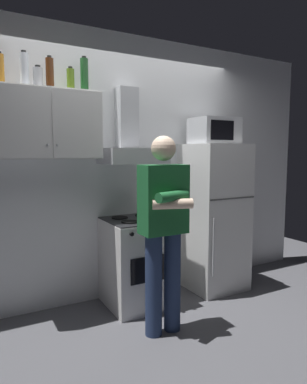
{
  "coord_description": "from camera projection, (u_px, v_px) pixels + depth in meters",
  "views": [
    {
      "loc": [
        -1.49,
        -2.73,
        1.5
      ],
      "look_at": [
        0.0,
        0.0,
        1.15
      ],
      "focal_mm": 32.17,
      "sensor_mm": 36.0,
      "label": 1
    }
  ],
  "objects": [
    {
      "name": "cooking_pot",
      "position": [
        154.0,
        213.0,
        3.31
      ],
      "size": [
        0.28,
        0.18,
        0.11
      ],
      "color": "#B7BABF",
      "rests_on": "stove_oven"
    },
    {
      "name": "refrigerator",
      "position": [
        214.0,
        217.0,
        3.82
      ],
      "size": [
        0.6,
        0.62,
        1.6
      ],
      "color": "silver",
      "rests_on": "ground_plane"
    },
    {
      "name": "upper_cabinet",
      "position": [
        47.0,
        125.0,
        2.99
      ],
      "size": [
        0.9,
        0.37,
        0.6
      ],
      "color": "silver"
    },
    {
      "name": "back_wall_tiled",
      "position": [
        126.0,
        168.0,
        3.63
      ],
      "size": [
        4.8,
        0.1,
        2.7
      ],
      "primitive_type": "cube",
      "color": "white",
      "rests_on": "ground_plane"
    },
    {
      "name": "range_hood",
      "position": [
        131.0,
        144.0,
        3.39
      ],
      "size": [
        0.6,
        0.44,
        0.75
      ],
      "color": "#B7BABF"
    },
    {
      "name": "bottle_canister_steel",
      "position": [
        38.0,
        78.0,
        2.93
      ],
      "size": [
        0.08,
        0.08,
        0.19
      ],
      "color": "#B2B5BA",
      "rests_on": "upper_cabinet"
    },
    {
      "name": "bottle_vodka_clear",
      "position": [
        24.0,
        70.0,
        2.88
      ],
      "size": [
        0.07,
        0.07,
        0.3
      ],
      "color": "silver",
      "rests_on": "upper_cabinet"
    },
    {
      "name": "stove_oven",
      "position": [
        137.0,
        262.0,
        3.41
      ],
      "size": [
        0.6,
        0.62,
        0.87
      ],
      "color": "white",
      "rests_on": "ground_plane"
    },
    {
      "name": "microwave",
      "position": [
        214.0,
        131.0,
        3.73
      ],
      "size": [
        0.48,
        0.37,
        0.28
      ],
      "color": "#B7BABF",
      "rests_on": "refrigerator"
    },
    {
      "name": "person_standing",
      "position": [
        164.0,
        227.0,
        2.8
      ],
      "size": [
        0.38,
        0.33,
        1.64
      ],
      "color": "navy",
      "rests_on": "ground_plane"
    },
    {
      "name": "bottle_olive_oil",
      "position": [
        71.0,
        80.0,
        3.09
      ],
      "size": [
        0.07,
        0.07,
        0.22
      ],
      "color": "#4C6B19",
      "rests_on": "upper_cabinet"
    },
    {
      "name": "bottle_wine_green",
      "position": [
        84.0,
        76.0,
        3.14
      ],
      "size": [
        0.07,
        0.07,
        0.33
      ],
      "color": "#19471E",
      "rests_on": "upper_cabinet"
    },
    {
      "name": "ground_plane",
      "position": [
        153.0,
        312.0,
        3.26
      ],
      "size": [
        7.0,
        7.0,
        0.0
      ],
      "primitive_type": "plane",
      "color": "#4C4C51"
    },
    {
      "name": "bottle_rum_dark",
      "position": [
        50.0,
        74.0,
        2.97
      ],
      "size": [
        0.07,
        0.07,
        0.29
      ],
      "color": "#47230F",
      "rests_on": "upper_cabinet"
    }
  ]
}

